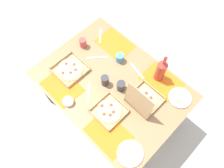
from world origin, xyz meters
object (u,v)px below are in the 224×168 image
object	(u,v)px
pizza_box_corner_left	(144,100)
cup_dark	(83,43)
soda_bottle	(161,70)
cup_clear_left	(105,81)
pizza_box_corner_right	(109,111)
plate_middle	(180,98)
cup_spare	(120,58)
plate_near_left	(130,153)
pizza_box_edge_far	(70,70)
condiment_bowl	(68,102)
cup_red	(121,86)

from	to	relation	value
pizza_box_corner_left	cup_dark	distance (m)	0.83
soda_bottle	cup_clear_left	bearing A→B (deg)	52.33
pizza_box_corner_right	cup_dark	xyz separation A→B (m)	(0.69, -0.31, 0.04)
plate_middle	cup_dark	xyz separation A→B (m)	(1.04, 0.22, 0.04)
cup_spare	plate_near_left	bearing A→B (deg)	139.54
plate_middle	plate_near_left	distance (m)	0.66
pizza_box_edge_far	condiment_bowl	distance (m)	0.33
plate_near_left	soda_bottle	bearing A→B (deg)	-67.76
cup_clear_left	condiment_bowl	xyz separation A→B (m)	(0.09, 0.36, -0.03)
pizza_box_corner_right	cup_red	bearing A→B (deg)	-69.92
pizza_box_corner_right	pizza_box_corner_left	distance (m)	0.31
cup_clear_left	soda_bottle	bearing A→B (deg)	-127.67
pizza_box_corner_left	condiment_bowl	distance (m)	0.66
pizza_box_corner_left	cup_dark	world-z (taller)	pizza_box_corner_left
cup_red	cup_spare	bearing A→B (deg)	-44.10
plate_middle	cup_clear_left	size ratio (longest dim) A/B	1.87
cup_dark	soda_bottle	bearing A→B (deg)	-161.62
soda_bottle	cup_red	bearing A→B (deg)	63.13
soda_bottle	cup_clear_left	world-z (taller)	soda_bottle
cup_red	cup_dark	bearing A→B (deg)	-7.33
pizza_box_corner_left	soda_bottle	xyz separation A→B (m)	(0.06, -0.29, 0.09)
soda_bottle	condiment_bowl	distance (m)	0.87
pizza_box_corner_left	cup_spare	world-z (taller)	pizza_box_corner_left
pizza_box_edge_far	cup_spare	world-z (taller)	cup_spare
plate_near_left	cup_red	world-z (taller)	cup_red
soda_bottle	plate_middle	bearing A→B (deg)	173.35
condiment_bowl	pizza_box_corner_right	bearing A→B (deg)	-148.27
cup_dark	condiment_bowl	bearing A→B (deg)	126.33
cup_spare	cup_clear_left	size ratio (longest dim) A/B	0.78
soda_bottle	pizza_box_corner_left	bearing A→B (deg)	102.39
plate_middle	cup_red	world-z (taller)	cup_red
cup_red	pizza_box_edge_far	bearing A→B (deg)	23.04
plate_middle	soda_bottle	xyz separation A→B (m)	(0.27, -0.03, 0.12)
pizza_box_edge_far	cup_clear_left	xyz separation A→B (m)	(-0.34, -0.14, 0.04)
plate_middle	condiment_bowl	size ratio (longest dim) A/B	2.16
soda_bottle	condiment_bowl	world-z (taller)	soda_bottle
cup_spare	cup_clear_left	distance (m)	0.29
pizza_box_corner_right	pizza_box_edge_far	xyz separation A→B (m)	(0.56, -0.03, -0.00)
pizza_box_corner_left	plate_middle	bearing A→B (deg)	-129.28
pizza_box_corner_right	plate_near_left	bearing A→B (deg)	160.92
plate_near_left	soda_bottle	xyz separation A→B (m)	(0.28, -0.69, 0.12)
cup_spare	cup_clear_left	bearing A→B (deg)	106.22
plate_middle	cup_clear_left	bearing A→B (deg)	32.14
pizza_box_corner_left	cup_clear_left	xyz separation A→B (m)	(0.37, 0.11, 0.01)
condiment_bowl	plate_middle	bearing A→B (deg)	-132.73
plate_near_left	cup_spare	size ratio (longest dim) A/B	2.48
cup_red	condiment_bowl	size ratio (longest dim) A/B	1.04
cup_dark	condiment_bowl	size ratio (longest dim) A/B	1.05
plate_middle	cup_red	distance (m)	0.54
cup_red	condiment_bowl	distance (m)	0.49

